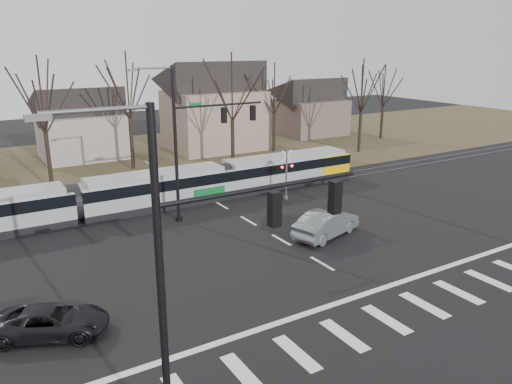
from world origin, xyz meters
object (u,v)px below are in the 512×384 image
tram (155,189)px  sedan (326,224)px  suv (51,322)px  rail_crossing_signal (286,175)px

tram → sedan: bearing=-56.8°
suv → rail_crossing_signal: 21.68m
tram → suv: bearing=-124.6°
suv → tram: bearing=-9.9°
tram → suv: tram is taller
suv → rail_crossing_signal: (18.88, 10.58, 1.25)m
sedan → rail_crossing_signal: size_ratio=1.33×
suv → rail_crossing_signal: rail_crossing_signal is taller
sedan → rail_crossing_signal: 8.09m
tram → rail_crossing_signal: rail_crossing_signal is taller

